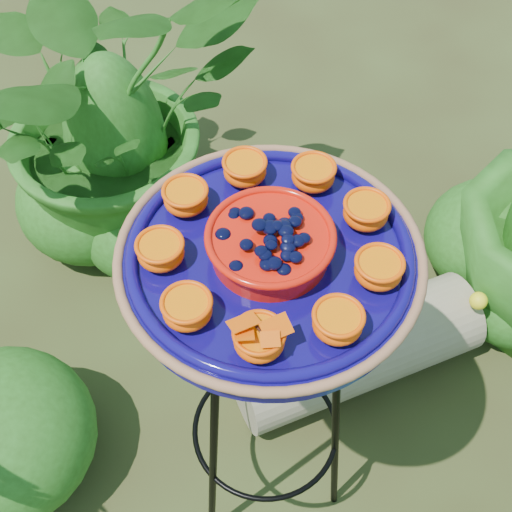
# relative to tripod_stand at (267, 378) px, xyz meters

# --- Properties ---
(ground_plane) EXTENTS (20.00, 20.00, 0.00)m
(ground_plane) POSITION_rel_tripod_stand_xyz_m (-0.00, 0.12, -0.52)
(ground_plane) COLOR #2F2815
(ground_plane) RESTS_ON ground
(tripod_stand) EXTENTS (0.41, 0.41, 0.86)m
(tripod_stand) POSITION_rel_tripod_stand_xyz_m (0.00, 0.00, 0.00)
(tripod_stand) COLOR black
(tripod_stand) RESTS_ON ground
(feeder_dish) EXTENTS (0.58, 0.58, 0.10)m
(feeder_dish) POSITION_rel_tripod_stand_xyz_m (0.00, -0.00, 0.38)
(feeder_dish) COLOR #0E075C
(feeder_dish) RESTS_ON tripod_stand
(driftwood_log) EXTENTS (0.66, 0.54, 0.22)m
(driftwood_log) POSITION_rel_tripod_stand_xyz_m (0.18, 0.34, -0.42)
(driftwood_log) COLOR gray
(driftwood_log) RESTS_ON ground
(shrub_back_left) EXTENTS (1.07, 1.06, 0.90)m
(shrub_back_left) POSITION_rel_tripod_stand_xyz_m (-0.56, 0.77, -0.07)
(shrub_back_left) COLOR #214E15
(shrub_back_left) RESTS_ON ground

